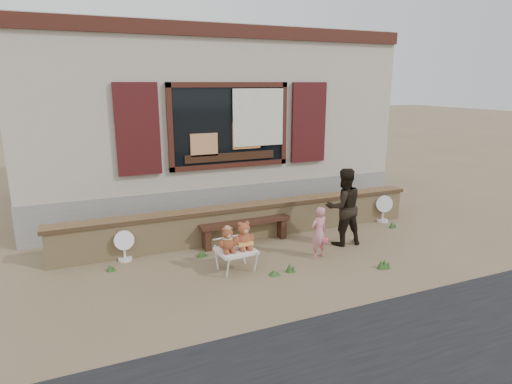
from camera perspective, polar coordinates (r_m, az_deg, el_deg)
name	(u,v)px	position (r m, az deg, el deg)	size (l,w,h in m)	color
ground	(270,257)	(7.40, 1.83, -8.59)	(80.00, 80.00, 0.00)	brown
shopfront	(196,119)	(11.09, -7.94, 9.63)	(8.04, 5.13, 4.00)	#AC9E8B
brick_wall	(248,221)	(8.14, -1.10, -3.85)	(7.10, 0.36, 0.67)	tan
bench	(244,226)	(7.92, -1.57, -4.54)	(1.72, 0.41, 0.44)	#321B11
folding_chair	(236,251)	(6.78, -2.70, -7.93)	(0.61, 0.55, 0.35)	white
teddy_bear_left	(227,239)	(6.64, -3.82, -6.27)	(0.29, 0.25, 0.40)	brown
teddy_bear_right	(244,235)	(6.74, -1.65, -5.70)	(0.33, 0.28, 0.45)	brown
child	(319,232)	(7.29, 8.37, -5.35)	(0.33, 0.21, 0.89)	pink
adult	(343,207)	(7.89, 11.58, -1.94)	(0.69, 0.54, 1.42)	black
fan_left	(124,245)	(7.48, -17.18, -6.81)	(0.33, 0.22, 0.53)	white
fan_right	(383,208)	(9.49, 16.58, -2.10)	(0.38, 0.25, 0.58)	silver
grass_tufts	(296,258)	(7.20, 5.37, -8.79)	(5.62, 1.76, 0.15)	#2E5120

